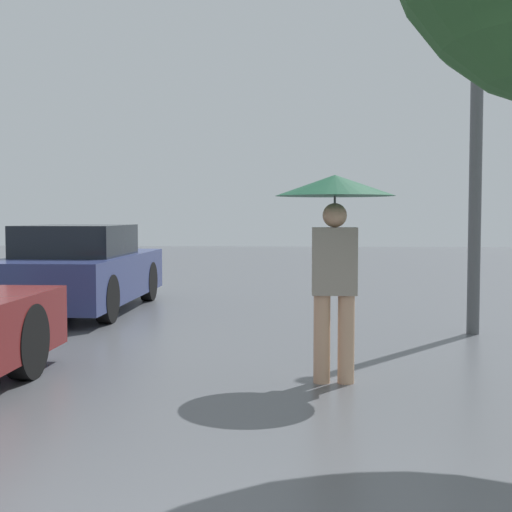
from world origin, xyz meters
name	(u,v)px	position (x,y,z in m)	size (l,w,h in m)	color
pedestrian	(335,218)	(0.28, 3.93, 1.41)	(1.01, 1.01, 1.77)	tan
parked_car_farthest	(81,270)	(-3.32, 8.31, 0.61)	(1.65, 4.02, 1.29)	navy
street_lamp	(477,116)	(2.06, 6.56, 2.60)	(0.25, 0.25, 4.76)	#515456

